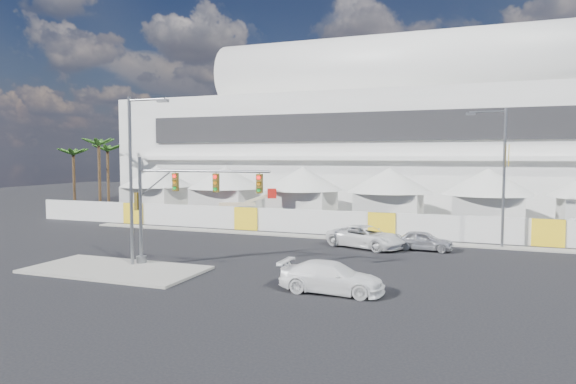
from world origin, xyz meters
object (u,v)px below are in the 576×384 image
at_px(sedan_silver, 423,241).
at_px(streetlight_curb, 501,168).
at_px(pickup_near, 332,277).
at_px(traffic_mast, 169,204).
at_px(pickup_curb, 366,237).
at_px(boom_lift, 232,214).
at_px(streetlight_median, 134,169).

height_order(sedan_silver, streetlight_curb, streetlight_curb).
relative_size(pickup_near, traffic_mast, 0.58).
bearing_deg(pickup_curb, traffic_mast, 159.45).
bearing_deg(pickup_near, pickup_curb, 5.06).
bearing_deg(boom_lift, sedan_silver, -48.01).
xyz_separation_m(traffic_mast, streetlight_median, (-1.99, -0.54, 2.06)).
distance_m(pickup_near, streetlight_median, 13.38).
bearing_deg(streetlight_median, boom_lift, 100.41).
bearing_deg(pickup_near, streetlight_curb, -26.09).
xyz_separation_m(pickup_curb, boom_lift, (-14.93, 8.47, 0.11)).
xyz_separation_m(sedan_silver, streetlight_curb, (4.93, 2.78, 5.03)).
height_order(streetlight_median, streetlight_curb, streetlight_median).
distance_m(sedan_silver, streetlight_median, 19.76).
xyz_separation_m(streetlight_median, boom_lift, (-3.58, 19.49, -4.87)).
relative_size(traffic_mast, streetlight_curb, 0.88).
xyz_separation_m(sedan_silver, pickup_curb, (-3.92, -0.45, 0.11)).
xyz_separation_m(streetlight_median, streetlight_curb, (20.19, 14.25, -0.06)).
xyz_separation_m(pickup_near, traffic_mast, (-10.32, 1.96, 2.98)).
distance_m(pickup_curb, boom_lift, 17.16).
bearing_deg(streetlight_curb, streetlight_median, -144.79).
height_order(pickup_curb, boom_lift, boom_lift).
xyz_separation_m(sedan_silver, boom_lift, (-18.84, 8.02, 0.22)).
height_order(traffic_mast, boom_lift, traffic_mast).
xyz_separation_m(pickup_curb, streetlight_median, (-11.35, -11.02, 4.99)).
bearing_deg(pickup_near, traffic_mast, 79.87).
height_order(sedan_silver, pickup_curb, pickup_curb).
bearing_deg(sedan_silver, streetlight_curb, -58.40).
bearing_deg(streetlight_median, pickup_curb, 44.16).
bearing_deg(streetlight_curb, pickup_curb, -159.96).
height_order(traffic_mast, streetlight_curb, streetlight_curb).
relative_size(sedan_silver, traffic_mast, 0.46).
distance_m(pickup_near, streetlight_curb, 18.22).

